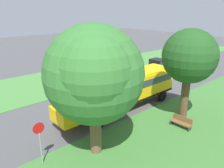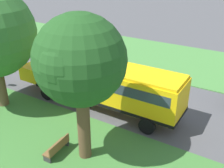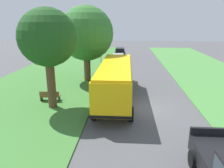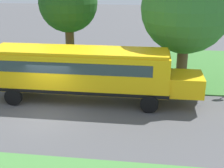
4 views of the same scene
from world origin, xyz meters
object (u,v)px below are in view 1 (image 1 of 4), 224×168
school_bus (125,88)px  oak_tree_beside_bus (191,57)px  stop_sign (40,138)px  park_bench (181,122)px  oak_tree_roadside_mid (94,74)px  pickup_truck (155,67)px

school_bus → oak_tree_beside_bus: 6.29m
oak_tree_beside_bus → stop_sign: bearing=77.0°
park_bench → oak_tree_roadside_mid: bearing=76.0°
school_bus → park_bench: (-5.40, -0.77, -1.45)m
school_bus → oak_tree_beside_bus: size_ratio=1.68×
oak_tree_roadside_mid → stop_sign: size_ratio=2.94×
oak_tree_roadside_mid → park_bench: bearing=-104.0°
school_bus → oak_tree_beside_bus: bearing=-156.9°
stop_sign → oak_tree_roadside_mid: bearing=-115.1°
oak_tree_roadside_mid → stop_sign: (1.38, 2.94, -3.55)m
oak_tree_beside_bus → oak_tree_roadside_mid: bearing=81.7°
school_bus → stop_sign: bearing=104.3°
school_bus → park_bench: 5.64m
stop_sign → park_bench: 10.37m
oak_tree_beside_bus → school_bus: bearing=23.1°
oak_tree_beside_bus → park_bench: 5.02m
stop_sign → pickup_truck: bearing=-69.7°
stop_sign → park_bench: size_ratio=1.68×
pickup_truck → oak_tree_roadside_mid: bearing=117.4°
pickup_truck → park_bench: 14.35m
pickup_truck → park_bench: pickup_truck is taller
school_bus → oak_tree_beside_bus: oak_tree_beside_bus is taller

